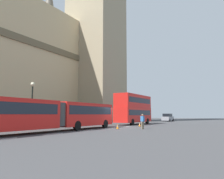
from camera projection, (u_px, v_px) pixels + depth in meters
The scene contains 9 objects.
ground_plane at pixel (115, 128), 27.42m from camera, with size 160.00×160.00×0.00m, color #424244.
lane_centre_marking at pixel (110, 128), 26.35m from camera, with size 29.80×0.16×0.01m.
articulated_bus at pixel (54, 113), 21.37m from camera, with size 18.00×2.54×2.90m.
double_decker_bus at pixel (134, 108), 37.09m from camera, with size 9.62×2.54×4.90m.
sedan_lead at pixel (168, 118), 53.17m from camera, with size 4.40×1.86×1.85m.
traffic_cone_west at pixel (118, 127), 24.84m from camera, with size 0.36×0.36×0.58m.
traffic_cone_middle at pixel (140, 124), 30.07m from camera, with size 0.36×0.36×0.58m.
street_lamp at pixel (32, 102), 24.70m from camera, with size 0.44×0.44×5.27m.
pedestrian_near_cones at pixel (143, 121), 24.70m from camera, with size 0.37×0.46×1.69m.
Camera 1 is at (-24.11, -13.80, 1.62)m, focal length 35.41 mm.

